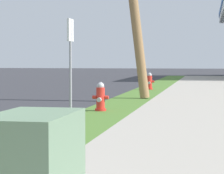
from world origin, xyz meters
name	(u,v)px	position (x,y,z in m)	size (l,w,h in m)	color
fire_hydrant_second	(100,98)	(0.53, 10.84, 0.45)	(0.42, 0.38, 0.74)	red
fire_hydrant_third	(150,82)	(0.70, 20.51, 0.45)	(0.42, 0.37, 0.74)	red
street_sign_post	(70,50)	(0.59, 7.72, 1.63)	(0.05, 0.36, 2.12)	gray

